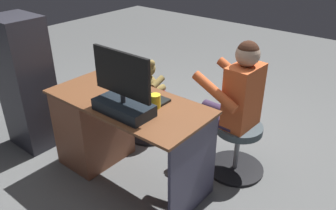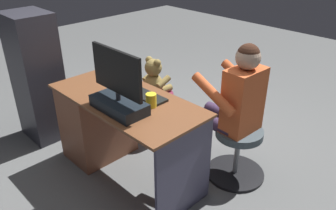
# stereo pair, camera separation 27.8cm
# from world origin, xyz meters

# --- Properties ---
(ground_plane) EXTENTS (10.00, 10.00, 0.00)m
(ground_plane) POSITION_xyz_m (0.00, 0.00, 0.00)
(ground_plane) COLOR slate
(desk) EXTENTS (1.32, 0.62, 0.73)m
(desk) POSITION_xyz_m (0.35, 0.34, 0.39)
(desk) COLOR brown
(desk) RESTS_ON ground_plane
(monitor) EXTENTS (0.51, 0.22, 0.46)m
(monitor) POSITION_xyz_m (-0.13, 0.49, 0.87)
(monitor) COLOR black
(monitor) RESTS_ON desk
(keyboard) EXTENTS (0.42, 0.14, 0.02)m
(keyboard) POSITION_xyz_m (-0.07, 0.21, 0.74)
(keyboard) COLOR black
(keyboard) RESTS_ON desk
(computer_mouse) EXTENTS (0.06, 0.10, 0.04)m
(computer_mouse) POSITION_xyz_m (0.22, 0.21, 0.75)
(computer_mouse) COLOR #242327
(computer_mouse) RESTS_ON desk
(cup) EXTENTS (0.08, 0.08, 0.10)m
(cup) POSITION_xyz_m (-0.25, 0.29, 0.79)
(cup) COLOR yellow
(cup) RESTS_ON desk
(tv_remote) EXTENTS (0.10, 0.16, 0.02)m
(tv_remote) POSITION_xyz_m (0.15, 0.40, 0.74)
(tv_remote) COLOR black
(tv_remote) RESTS_ON desk
(office_chair_teddy) EXTENTS (0.47, 0.47, 0.45)m
(office_chair_teddy) POSITION_xyz_m (0.33, -0.26, 0.26)
(office_chair_teddy) COLOR black
(office_chair_teddy) RESTS_ON ground_plane
(teddy_bear) EXTENTS (0.26, 0.26, 0.37)m
(teddy_bear) POSITION_xyz_m (0.33, -0.27, 0.62)
(teddy_bear) COLOR olive
(teddy_bear) RESTS_ON office_chair_teddy
(visitor_chair) EXTENTS (0.50, 0.50, 0.45)m
(visitor_chair) POSITION_xyz_m (-0.65, -0.31, 0.25)
(visitor_chair) COLOR black
(visitor_chair) RESTS_ON ground_plane
(person) EXTENTS (0.56, 0.49, 1.17)m
(person) POSITION_xyz_m (-0.56, -0.30, 0.69)
(person) COLOR #D55D2E
(person) RESTS_ON ground_plane
(equipment_rack) EXTENTS (0.44, 0.36, 1.25)m
(equipment_rack) POSITION_xyz_m (1.11, 0.54, 0.63)
(equipment_rack) COLOR #2F2F38
(equipment_rack) RESTS_ON ground_plane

